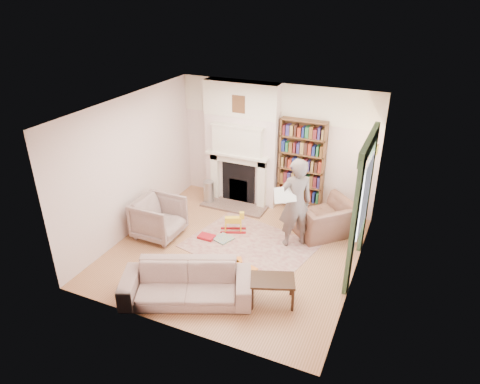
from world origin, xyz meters
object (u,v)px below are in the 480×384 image
at_px(armchair_reading, 324,219).
at_px(armchair_left, 159,218).
at_px(bookcase, 302,162).
at_px(rocking_horse, 233,222).
at_px(paraffin_heater, 209,192).
at_px(sofa, 187,283).
at_px(man_reading, 295,203).
at_px(coffee_table, 272,291).

xyz_separation_m(armchair_reading, armchair_left, (-3.04, -1.39, 0.04)).
bearing_deg(bookcase, rocking_horse, -122.58).
distance_m(paraffin_heater, rocking_horse, 1.44).
distance_m(bookcase, rocking_horse, 2.02).
distance_m(bookcase, sofa, 3.89).
distance_m(bookcase, armchair_reading, 1.40).
bearing_deg(man_reading, armchair_left, -20.25).
bearing_deg(coffee_table, man_reading, 75.59).
height_order(sofa, rocking_horse, sofa).
distance_m(sofa, coffee_table, 1.39).
distance_m(bookcase, armchair_left, 3.28).
bearing_deg(rocking_horse, bookcase, 34.68).
xyz_separation_m(armchair_left, sofa, (1.49, -1.47, -0.10)).
bearing_deg(coffee_table, armchair_left, 139.54).
height_order(man_reading, rocking_horse, man_reading).
bearing_deg(paraffin_heater, armchair_reading, -6.17).
bearing_deg(armchair_left, coffee_table, -109.24).
relative_size(armchair_left, sofa, 0.43).
relative_size(bookcase, coffee_table, 2.64).
bearing_deg(armchair_left, man_reading, -72.62).
relative_size(armchair_left, man_reading, 0.49).
xyz_separation_m(man_reading, paraffin_heater, (-2.35, 0.90, -0.64)).
bearing_deg(coffee_table, sofa, 179.35).
height_order(man_reading, paraffin_heater, man_reading).
distance_m(man_reading, coffee_table, 1.93).
bearing_deg(coffee_table, paraffin_heater, 112.59).
xyz_separation_m(bookcase, armchair_left, (-2.28, -2.24, -0.77)).
bearing_deg(paraffin_heater, sofa, -68.54).
relative_size(bookcase, armchair_left, 2.07).
bearing_deg(armchair_reading, armchair_left, -20.69).
bearing_deg(rocking_horse, man_reading, -19.91).
height_order(armchair_reading, sofa, armchair_reading).
distance_m(armchair_reading, paraffin_heater, 2.81).
xyz_separation_m(bookcase, sofa, (-0.79, -3.71, -0.87)).
bearing_deg(paraffin_heater, armchair_left, -98.25).
xyz_separation_m(man_reading, rocking_horse, (-1.28, -0.06, -0.68)).
relative_size(armchair_reading, sofa, 0.53).
xyz_separation_m(armchair_reading, paraffin_heater, (-2.80, 0.30, -0.09)).
xyz_separation_m(armchair_reading, sofa, (-1.55, -2.87, -0.06)).
distance_m(sofa, paraffin_heater, 3.41).
relative_size(armchair_reading, paraffin_heater, 2.03).
distance_m(coffee_table, rocking_horse, 2.27).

